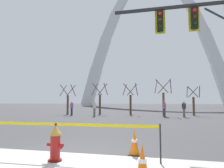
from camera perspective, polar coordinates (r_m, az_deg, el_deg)
name	(u,v)px	position (r m, az deg, el deg)	size (l,w,h in m)	color
ground_plane	(75,155)	(6.56, -10.02, -18.56)	(240.00, 240.00, 0.00)	#3D3D3F
fire_hydrant	(55,143)	(5.92, -15.23, -15.36)	(0.46, 0.48, 0.99)	#5E0F0D
caution_tape_barrier	(53,132)	(6.26, -15.89, -12.58)	(5.96, 0.20, 1.01)	#232326
traffic_cone_by_hydrant	(134,143)	(6.39, 6.17, -15.69)	(0.36, 0.36, 0.73)	black
traffic_cone_curb_edge	(142,164)	(4.40, 8.35, -20.75)	(0.36, 0.36, 0.73)	black
traffic_signal_gantry	(223,34)	(9.72, 28.08, 11.92)	(6.42, 0.44, 6.00)	#232326
monument_arch	(153,45)	(70.22, 11.05, 10.42)	(48.26, 3.27, 45.76)	silver
tree_far_left	(68,101)	(25.15, -12.04, -4.66)	(1.64, 1.65, 3.53)	brown
tree_left_mid	(100,100)	(25.07, -3.33, -4.53)	(1.74, 1.75, 3.75)	#473323
tree_center_left	(131,101)	(24.33, 5.10, -4.63)	(1.69, 1.70, 3.64)	#473323
tree_center_right	(163,100)	(22.73, 13.92, -4.21)	(1.80, 1.81, 3.90)	brown
tree_right_mid	(194,103)	(24.62, 21.44, -4.76)	(1.50, 1.51, 3.22)	brown
pedestrian_walking_left	(94,109)	(21.70, -4.85, -6.73)	(0.22, 0.35, 1.59)	brown
pedestrian_standing_center	(164,109)	(21.20, 14.16, -6.65)	(0.31, 0.39, 1.59)	#38383D
pedestrian_walking_right	(184,109)	(21.61, 19.13, -6.49)	(0.39, 0.37, 1.59)	brown
pedestrian_near_trees	(72,108)	(23.63, -10.98, -6.50)	(0.22, 0.35, 1.59)	#232847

